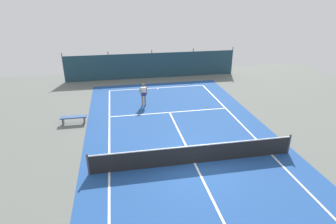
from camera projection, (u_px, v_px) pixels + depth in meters
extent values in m
plane|color=slate|center=(194.00, 163.00, 13.88)|extent=(36.00, 36.00, 0.00)
cube|color=#1E478C|center=(194.00, 163.00, 13.88)|extent=(11.02, 26.60, 0.01)
cube|color=white|center=(157.00, 88.00, 24.62)|extent=(8.22, 0.10, 0.01)
cube|color=white|center=(109.00, 172.00, 13.17)|extent=(0.10, 23.80, 0.01)
cube|color=white|center=(271.00, 155.00, 14.58)|extent=(0.10, 23.80, 0.01)
cube|color=white|center=(170.00, 112.00, 19.65)|extent=(8.22, 0.10, 0.01)
cube|color=white|center=(194.00, 163.00, 13.87)|extent=(0.10, 12.80, 0.01)
cube|color=white|center=(158.00, 88.00, 24.49)|extent=(0.10, 0.30, 0.01)
cube|color=black|center=(195.00, 155.00, 13.69)|extent=(9.92, 0.03, 0.95)
cube|color=white|center=(195.00, 146.00, 13.49)|extent=(9.92, 0.04, 0.05)
cylinder|color=#47474C|center=(88.00, 164.00, 12.80)|extent=(0.10, 0.10, 1.10)
cylinder|color=#47474C|center=(289.00, 144.00, 14.52)|extent=(0.10, 0.10, 1.10)
cube|color=#1E3D4C|center=(152.00, 66.00, 27.10)|extent=(16.22, 0.06, 2.40)
cylinder|color=#595B60|center=(64.00, 68.00, 25.71)|extent=(0.08, 0.08, 2.70)
cylinder|color=#595B60|center=(109.00, 66.00, 26.40)|extent=(0.08, 0.08, 2.70)
cylinder|color=#595B60|center=(152.00, 64.00, 27.10)|extent=(0.08, 0.08, 2.70)
cylinder|color=#595B60|center=(193.00, 62.00, 27.79)|extent=(0.08, 0.08, 2.70)
cylinder|color=#595B60|center=(232.00, 60.00, 28.48)|extent=(0.08, 0.08, 2.70)
cube|color=#234C1E|center=(151.00, 71.00, 27.90)|extent=(14.60, 0.70, 1.10)
cylinder|color=#9E7051|center=(145.00, 100.00, 20.78)|extent=(0.12, 0.12, 0.82)
cylinder|color=#9E7051|center=(142.00, 100.00, 20.72)|extent=(0.12, 0.12, 0.82)
cylinder|color=navy|center=(144.00, 94.00, 20.56)|extent=(0.40, 0.40, 0.22)
cube|color=white|center=(143.00, 91.00, 20.48)|extent=(0.38, 0.25, 0.56)
sphere|color=#9E7051|center=(143.00, 85.00, 20.31)|extent=(0.22, 0.22, 0.22)
cylinder|color=black|center=(143.00, 84.00, 20.27)|extent=(0.23, 0.23, 0.04)
cylinder|color=#9E7051|center=(147.00, 90.00, 20.53)|extent=(0.09, 0.09, 0.58)
cylinder|color=#9E7051|center=(141.00, 92.00, 20.30)|extent=(0.16, 0.53, 0.41)
cylinder|color=black|center=(141.00, 95.00, 20.06)|extent=(0.07, 0.28, 0.13)
torus|color=teal|center=(141.00, 92.00, 19.98)|extent=(0.32, 0.17, 0.29)
sphere|color=#CCDB33|center=(206.00, 107.00, 20.51)|extent=(0.07, 0.07, 0.07)
cube|color=#335184|center=(73.00, 117.00, 17.85)|extent=(1.60, 0.40, 0.08)
cube|color=#4C4C51|center=(63.00, 121.00, 17.83)|extent=(0.08, 0.36, 0.45)
cube|color=#4C4C51|center=(84.00, 120.00, 18.05)|extent=(0.08, 0.36, 0.45)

